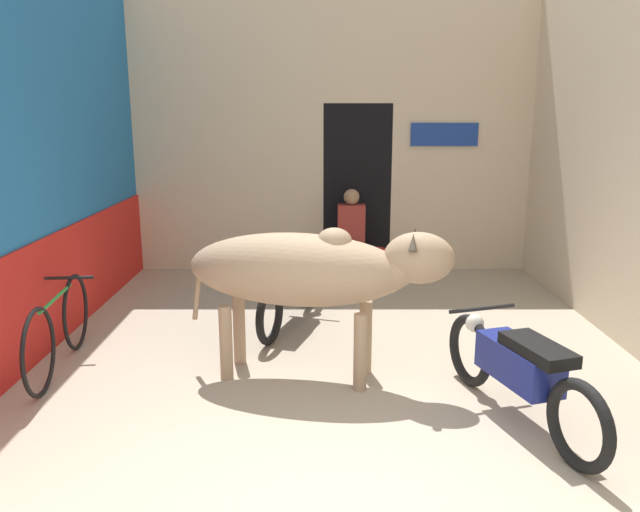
# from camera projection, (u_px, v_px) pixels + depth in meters

# --- Properties ---
(ground_plane) EXTENTS (30.00, 30.00, 0.00)m
(ground_plane) POSITION_uv_depth(u_px,v_px,m) (347.00, 507.00, 3.63)
(ground_plane) COLOR tan
(wall_left_shopfront) EXTENTS (0.25, 5.59, 3.88)m
(wall_left_shopfront) POSITION_uv_depth(u_px,v_px,m) (34.00, 151.00, 5.90)
(wall_left_shopfront) COLOR #236BAD
(wall_left_shopfront) RESTS_ON ground_plane
(wall_back_with_doorway) EXTENTS (5.54, 0.93, 3.88)m
(wall_back_with_doorway) POSITION_uv_depth(u_px,v_px,m) (337.00, 149.00, 8.89)
(wall_back_with_doorway) COLOR beige
(wall_back_with_doorway) RESTS_ON ground_plane
(wall_right_with_door) EXTENTS (0.22, 5.59, 3.88)m
(wall_right_with_door) POSITION_uv_depth(u_px,v_px,m) (638.00, 147.00, 5.87)
(wall_right_with_door) COLOR beige
(wall_right_with_door) RESTS_ON ground_plane
(cow) EXTENTS (2.28, 0.99, 1.34)m
(cow) POSITION_uv_depth(u_px,v_px,m) (308.00, 270.00, 5.19)
(cow) COLOR tan
(cow) RESTS_ON ground_plane
(motorcycle_near) EXTENTS (0.77, 1.87, 0.73)m
(motorcycle_near) POSITION_uv_depth(u_px,v_px,m) (516.00, 368.00, 4.55)
(motorcycle_near) COLOR black
(motorcycle_near) RESTS_ON ground_plane
(motorcycle_far) EXTENTS (0.75, 1.81, 0.72)m
(motorcycle_far) POSITION_uv_depth(u_px,v_px,m) (290.00, 287.00, 6.66)
(motorcycle_far) COLOR black
(motorcycle_far) RESTS_ON ground_plane
(bicycle) EXTENTS (0.44, 1.75, 0.74)m
(bicycle) POSITION_uv_depth(u_px,v_px,m) (56.00, 329.00, 5.48)
(bicycle) COLOR black
(bicycle) RESTS_ON ground_plane
(shopkeeper_seated) EXTENTS (0.37, 0.34, 1.21)m
(shopkeeper_seated) POSITION_uv_depth(u_px,v_px,m) (349.00, 231.00, 8.52)
(shopkeeper_seated) COLOR brown
(shopkeeper_seated) RESTS_ON ground_plane
(plastic_stool) EXTENTS (0.29, 0.29, 0.39)m
(plastic_stool) POSITION_uv_depth(u_px,v_px,m) (373.00, 261.00, 8.62)
(plastic_stool) COLOR red
(plastic_stool) RESTS_ON ground_plane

